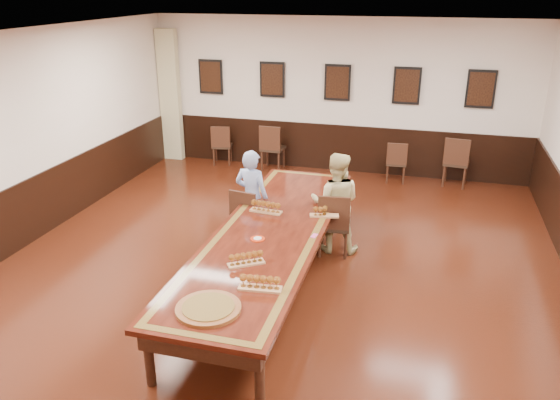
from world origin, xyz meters
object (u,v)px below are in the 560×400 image
(carved_platter, at_px, (208,308))
(spare_chair_c, at_px, (396,161))
(chair_woman, at_px, (334,223))
(person_woman, at_px, (336,203))
(spare_chair_a, at_px, (222,144))
(conference_table, at_px, (270,240))
(chair_man, at_px, (249,216))
(spare_chair_d, at_px, (456,161))
(spare_chair_b, at_px, (273,147))
(person_man, at_px, (252,197))

(carved_platter, bearing_deg, spare_chair_c, 77.95)
(chair_woman, bearing_deg, carved_platter, 70.28)
(spare_chair_c, relative_size, person_woman, 0.55)
(spare_chair_a, relative_size, spare_chair_c, 1.05)
(conference_table, relative_size, carved_platter, 7.28)
(chair_man, height_order, spare_chair_d, spare_chair_d)
(spare_chair_b, distance_m, spare_chair_c, 2.65)
(chair_man, bearing_deg, carved_platter, 110.54)
(chair_woman, xyz_separation_m, person_man, (-1.30, 0.04, 0.26))
(spare_chair_a, height_order, person_woman, person_woman)
(spare_chair_c, relative_size, person_man, 0.57)
(conference_table, bearing_deg, spare_chair_a, 117.98)
(chair_woman, xyz_separation_m, conference_table, (-0.68, -1.06, 0.12))
(spare_chair_a, bearing_deg, carved_platter, 97.56)
(conference_table, distance_m, carved_platter, 1.99)
(person_man, bearing_deg, person_woman, -167.29)
(chair_woman, relative_size, spare_chair_d, 0.97)
(spare_chair_b, height_order, person_man, person_man)
(spare_chair_a, height_order, person_man, person_man)
(chair_man, height_order, spare_chair_c, chair_man)
(spare_chair_c, bearing_deg, spare_chair_d, -179.43)
(spare_chair_a, bearing_deg, spare_chair_c, 164.95)
(chair_man, bearing_deg, spare_chair_a, -53.56)
(spare_chair_c, xyz_separation_m, conference_table, (-1.34, -4.57, 0.18))
(spare_chair_d, xyz_separation_m, person_woman, (-1.83, -3.48, 0.26))
(spare_chair_d, bearing_deg, chair_man, 56.14)
(spare_chair_c, xyz_separation_m, carved_platter, (-1.40, -6.54, 0.35))
(spare_chair_b, bearing_deg, person_man, 102.97)
(spare_chair_c, bearing_deg, carved_platter, 74.68)
(carved_platter, bearing_deg, spare_chair_d, 68.86)
(chair_man, relative_size, person_man, 0.63)
(person_woman, xyz_separation_m, conference_table, (-0.67, -1.17, -0.16))
(spare_chair_a, height_order, conference_table, spare_chair_a)
(chair_woman, xyz_separation_m, person_woman, (-0.01, 0.10, 0.28))
(chair_woman, height_order, person_woman, person_woman)
(spare_chair_c, distance_m, person_woman, 3.48)
(person_woman, distance_m, carved_platter, 3.23)
(person_man, height_order, person_woman, person_woman)
(conference_table, bearing_deg, carved_platter, -91.73)
(spare_chair_a, relative_size, conference_table, 0.18)
(person_woman, bearing_deg, spare_chair_d, -123.74)
(person_woman, bearing_deg, carved_platter, 70.91)
(person_woman, bearing_deg, spare_chair_a, -54.23)
(person_man, height_order, carved_platter, person_man)
(spare_chair_b, bearing_deg, chair_man, 102.43)
(spare_chair_d, height_order, person_man, person_man)
(chair_woman, relative_size, spare_chair_a, 1.10)
(spare_chair_a, relative_size, spare_chair_b, 0.90)
(spare_chair_d, xyz_separation_m, person_man, (-3.12, -3.55, 0.24))
(chair_woman, distance_m, spare_chair_d, 4.02)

